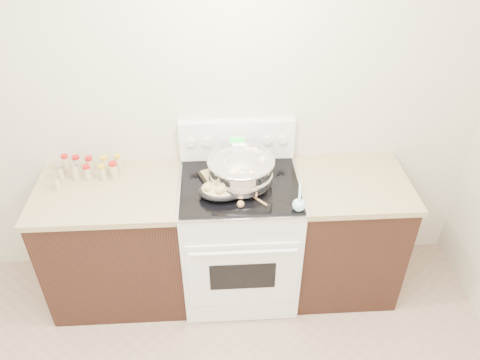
{
  "coord_description": "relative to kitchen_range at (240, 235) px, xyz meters",
  "views": [
    {
      "loc": [
        0.21,
        -0.95,
        2.69
      ],
      "look_at": [
        0.35,
        1.37,
        1.0
      ],
      "focal_mm": 35.0,
      "sensor_mm": 36.0,
      "label": 1
    }
  ],
  "objects": [
    {
      "name": "wooden_spoon",
      "position": [
        0.02,
        -0.2,
        0.46
      ],
      "size": [
        0.18,
        0.21,
        0.04
      ],
      "color": "#AC7B4E",
      "rests_on": "kitchen_range"
    },
    {
      "name": "blue_ladle",
      "position": [
        0.33,
        -0.27,
        0.49
      ],
      "size": [
        0.1,
        0.27,
        0.1
      ],
      "color": "#98D9E2",
      "rests_on": "kitchen_range"
    },
    {
      "name": "mixing_bowl",
      "position": [
        0.01,
        -0.03,
        0.55
      ],
      "size": [
        0.47,
        0.47,
        0.24
      ],
      "color": "silver",
      "rests_on": "kitchen_range"
    },
    {
      "name": "baking_sheet",
      "position": [
        -0.05,
        0.06,
        0.47
      ],
      "size": [
        0.45,
        0.39,
        0.06
      ],
      "color": "black",
      "rests_on": "kitchen_range"
    },
    {
      "name": "counter_right",
      "position": [
        0.73,
        0.01,
        -0.03
      ],
      "size": [
        0.73,
        0.67,
        0.92
      ],
      "color": "black",
      "rests_on": "ground"
    },
    {
      "name": "room_shell",
      "position": [
        -0.35,
        -1.42,
        1.21
      ],
      "size": [
        4.1,
        3.6,
        2.75
      ],
      "color": "beige",
      "rests_on": "ground"
    },
    {
      "name": "kitchen_range",
      "position": [
        0.0,
        0.0,
        0.0
      ],
      "size": [
        0.78,
        0.73,
        1.22
      ],
      "color": "white",
      "rests_on": "ground"
    },
    {
      "name": "roasting_pan",
      "position": [
        -0.1,
        -0.12,
        0.5
      ],
      "size": [
        0.35,
        0.27,
        0.12
      ],
      "color": "black",
      "rests_on": "kitchen_range"
    },
    {
      "name": "counter_left",
      "position": [
        -0.83,
        0.01,
        -0.03
      ],
      "size": [
        0.93,
        0.67,
        0.92
      ],
      "color": "black",
      "rests_on": "ground"
    },
    {
      "name": "spice_jars",
      "position": [
        -0.97,
        0.15,
        0.49
      ],
      "size": [
        0.4,
        0.23,
        0.13
      ],
      "color": "#BFB28C",
      "rests_on": "counter_left"
    }
  ]
}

